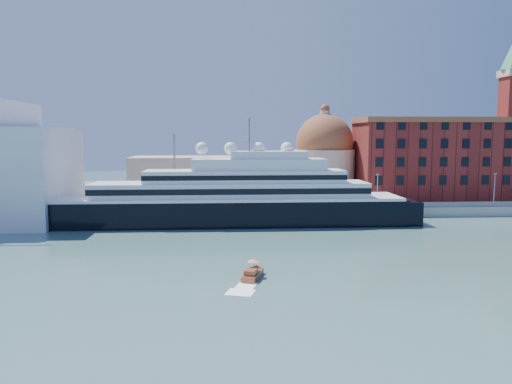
{
  "coord_description": "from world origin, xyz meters",
  "views": [
    {
      "loc": [
        -7.9,
        -89.63,
        20.15
      ],
      "look_at": [
        -1.02,
        18.0,
        7.92
      ],
      "focal_mm": 35.0,
      "sensor_mm": 36.0,
      "label": 1
    }
  ],
  "objects": [
    {
      "name": "warehouse",
      "position": [
        52.0,
        52.0,
        13.79
      ],
      "size": [
        43.0,
        19.0,
        23.25
      ],
      "color": "maroon",
      "rests_on": "land"
    },
    {
      "name": "lamp_posts",
      "position": [
        -12.67,
        32.27,
        9.84
      ],
      "size": [
        120.8,
        2.4,
        18.0
      ],
      "color": "slate",
      "rests_on": "quay"
    },
    {
      "name": "land",
      "position": [
        0.0,
        75.0,
        1.0
      ],
      "size": [
        260.0,
        72.0,
        2.0
      ],
      "primitive_type": "cube",
      "color": "slate",
      "rests_on": "ground"
    },
    {
      "name": "church",
      "position": [
        6.39,
        57.72,
        10.91
      ],
      "size": [
        66.0,
        18.0,
        25.5
      ],
      "color": "beige",
      "rests_on": "land"
    },
    {
      "name": "ground",
      "position": [
        0.0,
        0.0,
        0.0
      ],
      "size": [
        400.0,
        400.0,
        0.0
      ],
      "primitive_type": "plane",
      "color": "#37605E",
      "rests_on": "ground"
    },
    {
      "name": "service_barge",
      "position": [
        -51.45,
        22.11,
        0.73
      ],
      "size": [
        11.76,
        5.22,
        2.56
      ],
      "rotation": [
        0.0,
        0.0,
        -0.13
      ],
      "color": "white",
      "rests_on": "ground"
    },
    {
      "name": "quay",
      "position": [
        0.0,
        34.0,
        1.25
      ],
      "size": [
        180.0,
        10.0,
        2.5
      ],
      "primitive_type": "cube",
      "color": "gray",
      "rests_on": "ground"
    },
    {
      "name": "superyacht",
      "position": [
        -11.19,
        23.0,
        4.85
      ],
      "size": [
        94.0,
        13.03,
        28.09
      ],
      "color": "black",
      "rests_on": "ground"
    },
    {
      "name": "quay_fence",
      "position": [
        0.0,
        29.5,
        3.1
      ],
      "size": [
        180.0,
        0.1,
        1.2
      ],
      "primitive_type": "cube",
      "color": "slate",
      "rests_on": "quay"
    },
    {
      "name": "water_taxi",
      "position": [
        -4.01,
        -20.84,
        0.67
      ],
      "size": [
        3.56,
        6.15,
        2.77
      ],
      "rotation": [
        0.0,
        0.0,
        -0.3
      ],
      "color": "brown",
      "rests_on": "ground"
    }
  ]
}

